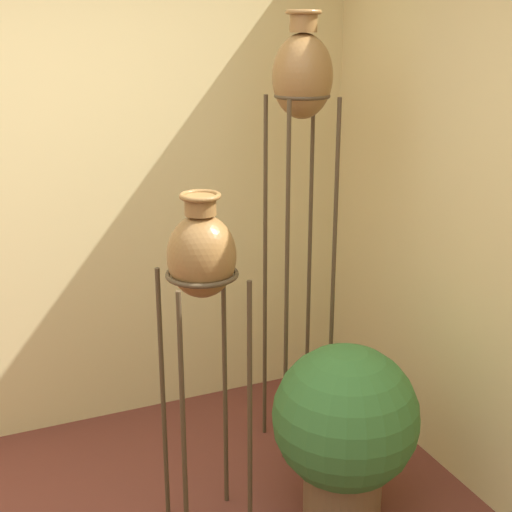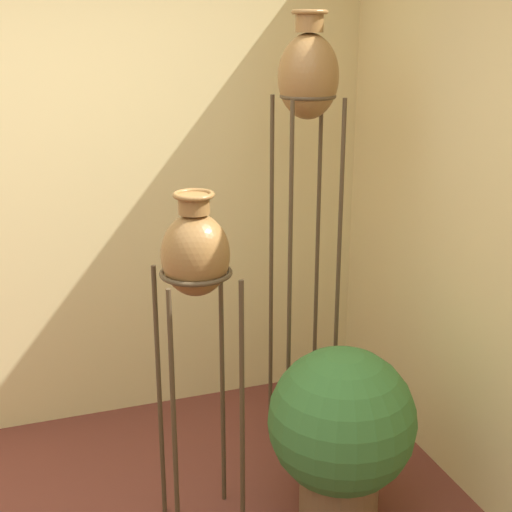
# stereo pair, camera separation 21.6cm
# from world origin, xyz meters

# --- Properties ---
(wall_back) EXTENTS (7.57, 0.06, 2.70)m
(wall_back) POSITION_xyz_m (0.00, 1.81, 1.35)
(wall_back) COLOR beige
(wall_back) RESTS_ON ground_plane
(vase_stand_tall) EXTENTS (0.27, 0.27, 2.14)m
(vase_stand_tall) POSITION_xyz_m (1.22, 1.15, 1.78)
(vase_stand_tall) COLOR #473823
(vase_stand_tall) RESTS_ON ground_plane
(vase_stand_medium) EXTENTS (0.30, 0.30, 1.48)m
(vase_stand_medium) POSITION_xyz_m (0.57, 0.68, 1.20)
(vase_stand_medium) COLOR #473823
(vase_stand_medium) RESTS_ON ground_plane
(potted_plant) EXTENTS (0.63, 0.63, 0.80)m
(potted_plant) POSITION_xyz_m (1.15, 0.54, 0.44)
(potted_plant) COLOR brown
(potted_plant) RESTS_ON ground_plane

